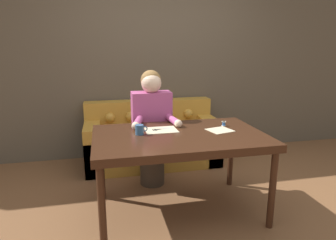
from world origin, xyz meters
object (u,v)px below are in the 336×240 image
at_px(thread_spool, 224,124).
at_px(person, 152,127).
at_px(dining_table, 179,141).
at_px(mug, 140,130).
at_px(couch, 152,140).
at_px(scissors, 159,130).

bearing_deg(thread_spool, person, 144.76).
bearing_deg(person, dining_table, -76.97).
xyz_separation_m(person, mug, (-0.21, -0.58, 0.14)).
xyz_separation_m(dining_table, person, (-0.15, 0.64, -0.03)).
relative_size(dining_table, person, 1.19).
bearing_deg(thread_spool, couch, 115.92).
bearing_deg(dining_table, scissors, 131.65).
relative_size(dining_table, couch, 0.89).
relative_size(couch, mug, 15.51).
height_order(person, thread_spool, person).
bearing_deg(couch, mug, -104.08).
bearing_deg(dining_table, mug, 169.34).
bearing_deg(scissors, couch, 84.14).
distance_m(mug, thread_spool, 0.87).
bearing_deg(couch, person, -99.04).
height_order(dining_table, scissors, scissors).
bearing_deg(thread_spool, dining_table, -160.32).
relative_size(couch, scissors, 8.66).
relative_size(couch, thread_spool, 38.94).
distance_m(person, scissors, 0.48).
relative_size(dining_table, thread_spool, 34.52).
relative_size(person, scissors, 6.47).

